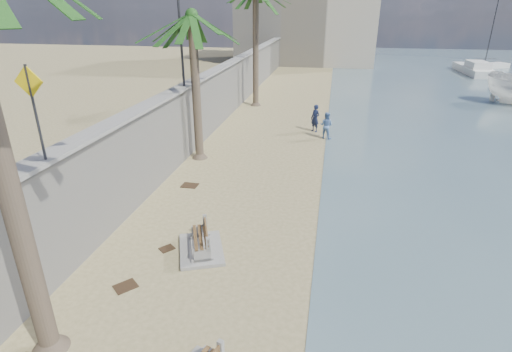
{
  "coord_description": "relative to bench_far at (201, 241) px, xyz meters",
  "views": [
    {
      "loc": [
        2.18,
        -6.98,
        7.27
      ],
      "look_at": [
        -0.5,
        7.0,
        1.2
      ],
      "focal_mm": 28.0,
      "sensor_mm": 36.0,
      "label": 1
    }
  ],
  "objects": [
    {
      "name": "debris_d",
      "position": [
        -1.13,
        -0.11,
        -0.35
      ],
      "size": [
        0.56,
        0.57,
        0.03
      ],
      "primitive_type": "cube",
      "rotation": [
        0.0,
        0.0,
        4.0
      ],
      "color": "#382616",
      "rests_on": "ground_plane"
    },
    {
      "name": "debris_b",
      "position": [
        -1.53,
        -2.12,
        -0.35
      ],
      "size": [
        0.75,
        0.76,
        0.03
      ],
      "primitive_type": "cube",
      "rotation": [
        0.0,
        0.0,
        0.85
      ],
      "color": "#382616",
      "rests_on": "ground_plane"
    },
    {
      "name": "end_building",
      "position": [
        -0.39,
        48.61,
        6.64
      ],
      "size": [
        18.0,
        12.0,
        14.0
      ],
      "primitive_type": "cube",
      "color": "#B7AA93",
      "rests_on": "ground_plane"
    },
    {
      "name": "seawall",
      "position": [
        -3.59,
        16.61,
        1.39
      ],
      "size": [
        0.45,
        70.0,
        3.5
      ],
      "primitive_type": "cube",
      "color": "gray",
      "rests_on": "ground_plane"
    },
    {
      "name": "sailboat_west",
      "position": [
        22.4,
        46.0,
        -0.04
      ],
      "size": [
        6.68,
        4.77,
        9.22
      ],
      "color": "silver",
      "rests_on": "bay_water"
    },
    {
      "name": "palm_mid",
      "position": [
        -2.75,
        8.21,
        6.46
      ],
      "size": [
        5.0,
        5.0,
        7.81
      ],
      "color": "brown",
      "rests_on": "ground_plane"
    },
    {
      "name": "debris_c",
      "position": [
        -2.08,
        4.76,
        -0.35
      ],
      "size": [
        0.71,
        0.57,
        0.03
      ],
      "primitive_type": "cube",
      "rotation": [
        0.0,
        0.0,
        6.26
      ],
      "color": "#382616",
      "rests_on": "ground_plane"
    },
    {
      "name": "ground_plane",
      "position": [
        1.61,
        -3.39,
        -0.36
      ],
      "size": [
        140.0,
        140.0,
        0.0
      ],
      "primitive_type": "plane",
      "color": "tan"
    },
    {
      "name": "person_a",
      "position": [
        2.85,
        14.11,
        0.61
      ],
      "size": [
        0.84,
        0.81,
        1.95
      ],
      "primitive_type": "imported",
      "rotation": [
        0.0,
        0.0,
        -0.67
      ],
      "color": "#151C3B",
      "rests_on": "ground_plane"
    },
    {
      "name": "streetlight",
      "position": [
        -3.49,
        8.61,
        6.28
      ],
      "size": [
        0.28,
        0.28,
        5.12
      ],
      "color": "#2D2D33",
      "rests_on": "wall_cap"
    },
    {
      "name": "bench_far",
      "position": [
        0.0,
        0.0,
        0.0
      ],
      "size": [
        1.98,
        2.33,
        0.83
      ],
      "color": "gray",
      "rests_on": "ground_plane"
    },
    {
      "name": "wall_cap",
      "position": [
        -3.59,
        16.61,
        3.19
      ],
      "size": [
        0.8,
        70.0,
        0.12
      ],
      "primitive_type": "cube",
      "color": "gray",
      "rests_on": "seawall"
    },
    {
      "name": "pedestrian_sign",
      "position": [
        -3.39,
        -1.89,
        4.79
      ],
      "size": [
        0.78,
        0.07,
        2.4
      ],
      "color": "#2D2D33",
      "rests_on": "wall_cap"
    },
    {
      "name": "person_b",
      "position": [
        3.56,
        12.84,
        0.52
      ],
      "size": [
        1.01,
        0.89,
        1.76
      ],
      "primitive_type": "imported",
      "rotation": [
        0.0,
        0.0,
        2.82
      ],
      "color": "#5173A7",
      "rests_on": "ground_plane"
    },
    {
      "name": "yacht_far",
      "position": [
        19.86,
        41.47,
        -0.01
      ],
      "size": [
        2.62,
        8.73,
        1.5
      ],
      "primitive_type": null,
      "rotation": [
        0.0,
        0.0,
        1.59
      ],
      "color": "silver",
      "rests_on": "bay_water"
    }
  ]
}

